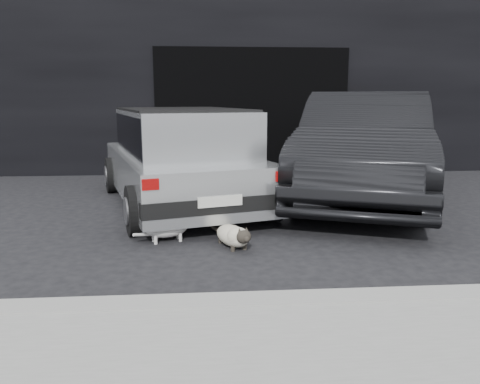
{
  "coord_description": "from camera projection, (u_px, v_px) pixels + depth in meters",
  "views": [
    {
      "loc": [
        -0.01,
        -5.84,
        1.58
      ],
      "look_at": [
        0.39,
        -0.71,
        0.55
      ],
      "focal_mm": 35.0,
      "sensor_mm": 36.0,
      "label": 1
    }
  ],
  "objects": [
    {
      "name": "silver_hatchback",
      "position": [
        181.0,
        154.0,
        6.82
      ],
      "size": [
        2.76,
        4.23,
        1.44
      ],
      "rotation": [
        0.0,
        0.0,
        0.28
      ],
      "color": "#B8BBBD",
      "rests_on": "ground"
    },
    {
      "name": "ground",
      "position": [
        206.0,
        223.0,
        6.02
      ],
      "size": [
        80.0,
        80.0,
        0.0
      ],
      "primitive_type": "plane",
      "color": "black",
      "rests_on": "ground"
    },
    {
      "name": "curb",
      "position": [
        340.0,
        302.0,
        3.54
      ],
      "size": [
        18.0,
        0.25,
        0.12
      ],
      "primitive_type": "cube",
      "color": "gray",
      "rests_on": "ground"
    },
    {
      "name": "building_facade",
      "position": [
        244.0,
        60.0,
        11.47
      ],
      "size": [
        34.0,
        4.0,
        5.0
      ],
      "primitive_type": "cube",
      "color": "black",
      "rests_on": "ground"
    },
    {
      "name": "cat_white",
      "position": [
        170.0,
        227.0,
        5.24
      ],
      "size": [
        0.67,
        0.37,
        0.33
      ],
      "rotation": [
        0.0,
        0.0,
        -1.27
      ],
      "color": "silver",
      "rests_on": "ground"
    },
    {
      "name": "garage_opening",
      "position": [
        252.0,
        112.0,
        9.74
      ],
      "size": [
        4.0,
        0.1,
        2.6
      ],
      "primitive_type": "cube",
      "color": "black",
      "rests_on": "ground"
    },
    {
      "name": "second_car",
      "position": [
        365.0,
        146.0,
        7.36
      ],
      "size": [
        3.49,
        5.41,
        1.68
      ],
      "primitive_type": "imported",
      "rotation": [
        0.0,
        0.0,
        -0.36
      ],
      "color": "black",
      "rests_on": "ground"
    },
    {
      "name": "cat_siamese",
      "position": [
        234.0,
        236.0,
        5.02
      ],
      "size": [
        0.46,
        0.77,
        0.28
      ],
      "rotation": [
        0.0,
        0.0,
        3.51
      ],
      "color": "beige",
      "rests_on": "ground"
    }
  ]
}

